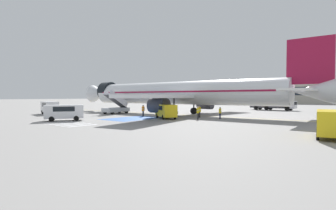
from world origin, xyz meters
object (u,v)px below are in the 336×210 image
fuel_tanker (272,102)px  ground_crew_1 (143,110)px  boarding_stairs_forward (116,108)px  ground_crew_2 (198,112)px  service_van_0 (166,110)px  service_van_2 (332,122)px  traffic_cone_0 (170,115)px  ground_crew_0 (199,111)px  service_van_3 (50,107)px  terminal_building (311,92)px  airliner (179,93)px  ground_crew_3 (220,112)px  service_van_1 (64,111)px

fuel_tanker → ground_crew_1: size_ratio=5.47×
boarding_stairs_forward → ground_crew_2: boarding_stairs_forward is taller
service_van_0 → service_van_2: (20.35, -6.00, 0.04)m
boarding_stairs_forward → traffic_cone_0: 11.15m
ground_crew_0 → ground_crew_1: (-7.95, -3.35, 0.04)m
service_van_0 → service_van_3: (-21.35, -5.48, 0.12)m
service_van_0 → ground_crew_2: 4.54m
boarding_stairs_forward → service_van_3: (-7.86, -8.13, 0.29)m
service_van_0 → terminal_building: bearing=-146.4°
airliner → ground_crew_1: airliner is taller
boarding_stairs_forward → ground_crew_3: bearing=2.5°
boarding_stairs_forward → fuel_tanker: (18.16, 29.82, 0.81)m
service_van_2 → ground_crew_2: (-16.08, 7.52, -0.21)m
service_van_0 → ground_crew_3: (6.23, 4.08, -0.26)m
service_van_0 → traffic_cone_0: bearing=-114.4°
airliner → ground_crew_2: bearing=-130.3°
fuel_tanker → ground_crew_0: (-1.74, -28.38, -0.84)m
ground_crew_2 → ground_crew_3: bearing=-51.8°
ground_crew_1 → terminal_building: terminal_building is taller
service_van_1 → terminal_building: (10.07, 105.70, 3.63)m
fuel_tanker → ground_crew_0: bearing=-0.3°
service_van_1 → traffic_cone_0: size_ratio=10.67×
service_van_1 → traffic_cone_0: 15.67m
fuel_tanker → terminal_building: terminal_building is taller
ground_crew_0 → ground_crew_3: (3.30, -0.01, -0.06)m
terminal_building → service_van_0: bearing=-91.2°
boarding_stairs_forward → service_van_0: size_ratio=1.04×
boarding_stairs_forward → service_van_3: boarding_stairs_forward is taller
boarding_stairs_forward → service_van_2: (33.83, -8.65, 0.20)m
service_van_2 → ground_crew_3: 17.34m
service_van_3 → terminal_building: 103.44m
service_van_0 → fuel_tanker: bearing=-153.4°
service_van_0 → ground_crew_3: service_van_0 is taller
service_van_3 → traffic_cone_0: service_van_3 is taller
ground_crew_3 → ground_crew_2: bearing=-45.6°
fuel_tanker → ground_crew_0: 28.45m
service_van_0 → service_van_2: service_van_2 is taller
service_van_2 → service_van_3: (-41.69, 0.52, 0.09)m
traffic_cone_0 → ground_crew_0: bearing=-0.5°
airliner → ground_crew_3: (9.29, -3.32, -2.69)m
airliner → fuel_tanker: size_ratio=4.74×
service_van_3 → terminal_building: (23.32, 100.72, 3.52)m
service_van_2 → traffic_cone_0: size_ratio=9.84×
ground_crew_0 → ground_crew_2: size_ratio=0.98×
airliner → ground_crew_2: size_ratio=26.42×
service_van_3 → ground_crew_2: bearing=119.8°
ground_crew_0 → ground_crew_1: bearing=150.9°
ground_crew_1 → ground_crew_3: 11.74m
fuel_tanker → traffic_cone_0: 29.26m
boarding_stairs_forward → fuel_tanker: bearing=57.0°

